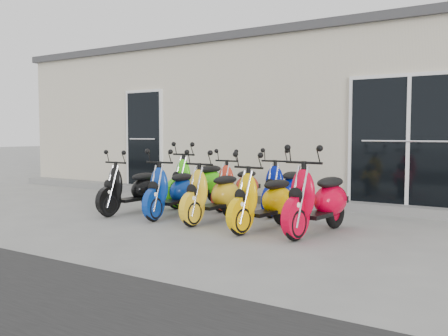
{
  "coord_description": "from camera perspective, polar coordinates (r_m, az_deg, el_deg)",
  "views": [
    {
      "loc": [
        4.55,
        -6.35,
        1.33
      ],
      "look_at": [
        0.0,
        0.6,
        0.75
      ],
      "focal_mm": 40.0,
      "sensor_mm": 36.0,
      "label": 1
    }
  ],
  "objects": [
    {
      "name": "scooter_front_black",
      "position": [
        8.42,
        -10.6,
        -1.51
      ],
      "size": [
        0.57,
        1.46,
        1.07
      ],
      "primitive_type": null,
      "rotation": [
        0.0,
        0.0,
        -0.03
      ],
      "color": "black",
      "rests_on": "ground"
    },
    {
      "name": "scooter_back_blue",
      "position": [
        8.3,
        6.83,
        -1.43
      ],
      "size": [
        0.61,
        1.51,
        1.1
      ],
      "primitive_type": null,
      "rotation": [
        0.0,
        0.0,
        0.05
      ],
      "color": "#021086",
      "rests_on": "ground"
    },
    {
      "name": "scooter_back_red",
      "position": [
        8.76,
        1.52,
        -1.22
      ],
      "size": [
        0.56,
        1.46,
        1.07
      ],
      "primitive_type": null,
      "rotation": [
        0.0,
        0.0,
        -0.03
      ],
      "color": "red",
      "rests_on": "ground"
    },
    {
      "name": "door_right",
      "position": [
        8.74,
        20.36,
        3.29
      ],
      "size": [
        2.02,
        0.08,
        2.22
      ],
      "primitive_type": "cube",
      "color": "black",
      "rests_on": "front_step"
    },
    {
      "name": "roof_cap",
      "position": [
        12.56,
        11.86,
        12.84
      ],
      "size": [
        14.2,
        6.2,
        0.16
      ],
      "primitive_type": "cube",
      "color": "#3F3F42",
      "rests_on": "building"
    },
    {
      "name": "scooter_front_red",
      "position": [
        6.66,
        10.66,
        -2.4
      ],
      "size": [
        0.76,
        1.67,
        1.19
      ],
      "primitive_type": null,
      "rotation": [
        0.0,
        0.0,
        -0.11
      ],
      "color": "red",
      "rests_on": "ground"
    },
    {
      "name": "scooter_front_orange_b",
      "position": [
        6.86,
        4.55,
        -2.59
      ],
      "size": [
        0.73,
        1.54,
        1.09
      ],
      "primitive_type": null,
      "rotation": [
        0.0,
        0.0,
        -0.14
      ],
      "color": "#FFBE02",
      "rests_on": "ground"
    },
    {
      "name": "scooter_back_green",
      "position": [
        9.14,
        -3.05,
        -0.65
      ],
      "size": [
        0.74,
        1.65,
        1.18
      ],
      "primitive_type": null,
      "rotation": [
        0.0,
        0.0,
        -0.1
      ],
      "color": "#45EA10",
      "rests_on": "ground"
    },
    {
      "name": "scooter_front_blue",
      "position": [
        7.96,
        -6.01,
        -1.66
      ],
      "size": [
        0.71,
        1.54,
        1.1
      ],
      "primitive_type": null,
      "rotation": [
        0.0,
        0.0,
        0.12
      ],
      "color": "navy",
      "rests_on": "ground"
    },
    {
      "name": "ground",
      "position": [
        7.92,
        -2.39,
        -5.67
      ],
      "size": [
        80.0,
        80.0,
        0.0
      ],
      "primitive_type": "plane",
      "color": "gray",
      "rests_on": "ground"
    },
    {
      "name": "building",
      "position": [
        12.41,
        11.75,
        5.16
      ],
      "size": [
        14.0,
        6.0,
        3.2
      ],
      "primitive_type": "cube",
      "color": "beige",
      "rests_on": "ground"
    },
    {
      "name": "door_left",
      "position": [
        11.51,
        -9.11,
        3.6
      ],
      "size": [
        1.07,
        0.08,
        2.22
      ],
      "primitive_type": "cube",
      "color": "black",
      "rests_on": "front_step"
    },
    {
      "name": "scooter_front_orange_a",
      "position": [
        7.45,
        -1.26,
        -2.02
      ],
      "size": [
        0.58,
        1.5,
        1.1
      ],
      "primitive_type": null,
      "rotation": [
        0.0,
        0.0,
        -0.03
      ],
      "color": "yellow",
      "rests_on": "ground"
    },
    {
      "name": "front_step",
      "position": [
        9.61,
        4.65,
        -3.52
      ],
      "size": [
        14.0,
        0.4,
        0.15
      ],
      "primitive_type": "cube",
      "color": "gray",
      "rests_on": "ground"
    }
  ]
}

